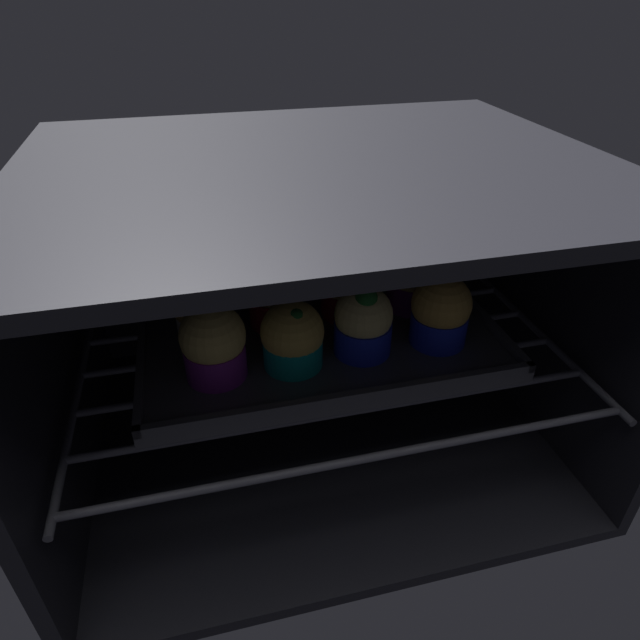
{
  "coord_description": "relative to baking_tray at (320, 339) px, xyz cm",
  "views": [
    {
      "loc": [
        -12.39,
        -29.45,
        51.17
      ],
      "look_at": [
        0.0,
        21.02,
        17.38
      ],
      "focal_mm": 30.24,
      "sensor_mm": 36.0,
      "label": 1
    }
  ],
  "objects": [
    {
      "name": "muffin_row1_col0",
      "position": [
        -12.93,
        3.84,
        4.0
      ],
      "size": [
        6.94,
        6.94,
        7.64
      ],
      "color": "silver",
      "rests_on": "baking_tray"
    },
    {
      "name": "muffin_row0_col0",
      "position": [
        -12.29,
        -4.4,
        4.53
      ],
      "size": [
        6.78,
        6.78,
        8.35
      ],
      "color": "#7A238C",
      "rests_on": "baking_tray"
    },
    {
      "name": "oven_rack",
      "position": [
        0.0,
        0.98,
        -1.09
      ],
      "size": [
        54.8,
        42.0,
        0.8
      ],
      "color": "#51515B",
      "rests_on": "oven_cavity"
    },
    {
      "name": "muffin_row0_col3",
      "position": [
        12.83,
        -4.16,
        4.56
      ],
      "size": [
        6.72,
        6.72,
        8.89
      ],
      "color": "#1928B7",
      "rests_on": "baking_tray"
    },
    {
      "name": "muffin_row1_col3",
      "position": [
        12.88,
        3.83,
        4.03
      ],
      "size": [
        6.42,
        6.42,
        8.01
      ],
      "color": "#7A238C",
      "rests_on": "baking_tray"
    },
    {
      "name": "muffin_row1_col1",
      "position": [
        -4.44,
        4.12,
        4.18
      ],
      "size": [
        6.42,
        6.42,
        8.02
      ],
      "color": "red",
      "rests_on": "baking_tray"
    },
    {
      "name": "baking_tray",
      "position": [
        0.0,
        0.0,
        0.0
      ],
      "size": [
        41.13,
        24.42,
        2.2
      ],
      "color": "#4C4C51",
      "rests_on": "oven_rack"
    },
    {
      "name": "muffin_row0_col2",
      "position": [
        3.87,
        -3.97,
        4.33
      ],
      "size": [
        6.42,
        6.42,
        8.64
      ],
      "color": "#1928B7",
      "rests_on": "baking_tray"
    },
    {
      "name": "oven_cavity",
      "position": [
        0.0,
        5.23,
        2.31
      ],
      "size": [
        59.0,
        47.0,
        37.0
      ],
      "color": "black",
      "rests_on": "ground"
    },
    {
      "name": "muffin_row1_col2",
      "position": [
        4.43,
        4.0,
        4.18
      ],
      "size": [
        6.58,
        6.58,
        7.84
      ],
      "color": "red",
      "rests_on": "baking_tray"
    },
    {
      "name": "muffin_row0_col1",
      "position": [
        -4.1,
        -4.52,
        4.0
      ],
      "size": [
        6.77,
        6.77,
        7.59
      ],
      "color": "#0C8C84",
      "rests_on": "baking_tray"
    }
  ]
}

